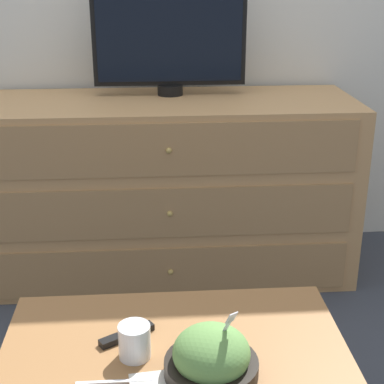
% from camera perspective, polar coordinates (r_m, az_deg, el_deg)
% --- Properties ---
extents(ground_plane, '(12.00, 12.00, 0.00)m').
position_cam_1_polar(ground_plane, '(3.19, -3.55, -4.54)').
color(ground_plane, '#383D47').
extents(dresser, '(1.68, 0.60, 0.83)m').
position_cam_1_polar(dresser, '(2.73, -2.40, 0.36)').
color(dresser, tan).
rests_on(dresser, ground_plane).
extents(tv, '(0.68, 0.12, 0.47)m').
position_cam_1_polar(tv, '(2.68, -2.20, 14.64)').
color(tv, black).
rests_on(tv, dresser).
extents(coffee_table, '(0.91, 0.57, 0.45)m').
position_cam_1_polar(coffee_table, '(1.63, -1.67, -16.74)').
color(coffee_table, '#9E6B3D').
rests_on(coffee_table, ground_plane).
extents(takeout_bowl, '(0.23, 0.23, 0.19)m').
position_cam_1_polar(takeout_bowl, '(1.48, 1.89, -15.77)').
color(takeout_bowl, black).
rests_on(takeout_bowl, coffee_table).
extents(drink_cup, '(0.08, 0.08, 0.09)m').
position_cam_1_polar(drink_cup, '(1.55, -5.59, -14.38)').
color(drink_cup, '#9E6638').
rests_on(drink_cup, coffee_table).
extents(knife, '(0.19, 0.01, 0.01)m').
position_cam_1_polar(knife, '(1.50, -7.53, -17.78)').
color(knife, silver).
rests_on(knife, coffee_table).
extents(remote_control, '(0.15, 0.11, 0.02)m').
position_cam_1_polar(remote_control, '(1.64, -6.33, -13.59)').
color(remote_control, black).
rests_on(remote_control, coffee_table).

